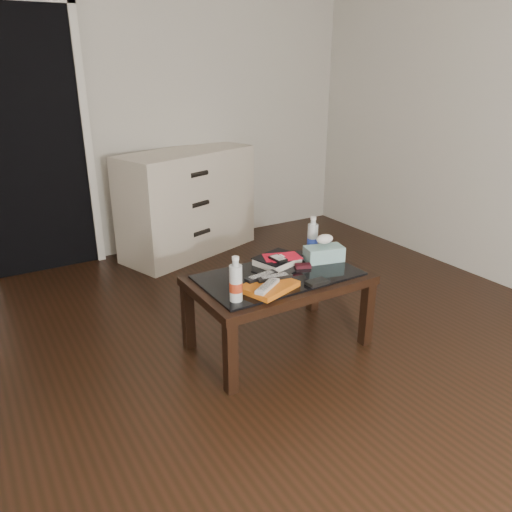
{
  "coord_description": "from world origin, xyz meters",
  "views": [
    {
      "loc": [
        -0.92,
        -1.69,
        1.59
      ],
      "look_at": [
        0.47,
        0.6,
        0.55
      ],
      "focal_mm": 35.0,
      "sensor_mm": 36.0,
      "label": 1
    }
  ],
  "objects": [
    {
      "name": "wallet",
      "position": [
        0.65,
        0.26,
        0.47
      ],
      "size": [
        0.12,
        0.07,
        0.02
      ],
      "primitive_type": "cube",
      "rotation": [
        0.0,
        0.0,
        0.04
      ],
      "color": "black",
      "rests_on": "coffee_table"
    },
    {
      "name": "textbook",
      "position": [
        0.63,
        0.61,
        0.48
      ],
      "size": [
        0.29,
        0.26,
        0.05
      ],
      "primitive_type": "cube",
      "rotation": [
        0.0,
        0.0,
        0.27
      ],
      "color": "black",
      "rests_on": "coffee_table"
    },
    {
      "name": "dresser",
      "position": [
        0.76,
        2.23,
        0.45
      ],
      "size": [
        1.3,
        0.86,
        0.9
      ],
      "rotation": [
        0.0,
        0.0,
        0.32
      ],
      "color": "beige",
      "rests_on": "ground"
    },
    {
      "name": "remote_black_back",
      "position": [
        0.4,
        0.43,
        0.5
      ],
      "size": [
        0.2,
        0.08,
        0.02
      ],
      "primitive_type": "cube",
      "rotation": [
        0.0,
        0.0,
        0.14
      ],
      "color": "black",
      "rests_on": "magazines"
    },
    {
      "name": "remote_silver",
      "position": [
        0.36,
        0.3,
        0.5
      ],
      "size": [
        0.2,
        0.15,
        0.02
      ],
      "primitive_type": "cube",
      "rotation": [
        0.0,
        0.0,
        0.56
      ],
      "color": "#B8B8BD",
      "rests_on": "magazines"
    },
    {
      "name": "water_bottle_left",
      "position": [
        0.18,
        0.31,
        0.58
      ],
      "size": [
        0.07,
        0.07,
        0.24
      ],
      "primitive_type": "cylinder",
      "rotation": [
        0.0,
        0.0,
        0.14
      ],
      "color": "silver",
      "rests_on": "coffee_table"
    },
    {
      "name": "flip_phone",
      "position": [
        0.73,
        0.49,
        0.47
      ],
      "size": [
        0.1,
        0.08,
        0.02
      ],
      "primitive_type": "cube",
      "rotation": [
        0.0,
        0.0,
        -0.4
      ],
      "color": "black",
      "rests_on": "coffee_table"
    },
    {
      "name": "tissue_box",
      "position": [
        0.9,
        0.51,
        0.51
      ],
      "size": [
        0.25,
        0.17,
        0.09
      ],
      "primitive_type": "cube",
      "rotation": [
        0.0,
        0.0,
        -0.24
      ],
      "color": "teal",
      "rests_on": "coffee_table"
    },
    {
      "name": "doorway",
      "position": [
        -0.4,
        2.47,
        1.02
      ],
      "size": [
        0.9,
        0.08,
        2.07
      ],
      "color": "black",
      "rests_on": "ground"
    },
    {
      "name": "ipod",
      "position": [
        0.59,
        0.56,
        0.52
      ],
      "size": [
        0.07,
        0.11,
        0.02
      ],
      "primitive_type": "cube",
      "rotation": [
        0.0,
        0.0,
        0.08
      ],
      "color": "black",
      "rests_on": "dvd_mailers"
    },
    {
      "name": "remote_black_front",
      "position": [
        0.45,
        0.38,
        0.5
      ],
      "size": [
        0.21,
        0.08,
        0.02
      ],
      "primitive_type": "cube",
      "rotation": [
        0.0,
        0.0,
        -0.15
      ],
      "color": "black",
      "rests_on": "magazines"
    },
    {
      "name": "coffee_table",
      "position": [
        0.55,
        0.48,
        0.4
      ],
      "size": [
        1.0,
        0.6,
        0.46
      ],
      "color": "black",
      "rests_on": "ground"
    },
    {
      "name": "ground",
      "position": [
        0.0,
        0.0,
        0.0
      ],
      "size": [
        5.0,
        5.0,
        0.0
      ],
      "primitive_type": "plane",
      "color": "black",
      "rests_on": "ground"
    },
    {
      "name": "room_shell",
      "position": [
        0.0,
        0.0,
        1.62
      ],
      "size": [
        5.0,
        5.0,
        5.0
      ],
      "color": "beige",
      "rests_on": "ground"
    },
    {
      "name": "water_bottle_right",
      "position": [
        0.92,
        0.66,
        0.58
      ],
      "size": [
        0.08,
        0.08,
        0.24
      ],
      "primitive_type": "cylinder",
      "rotation": [
        0.0,
        0.0,
        0.15
      ],
      "color": "#B6BCC1",
      "rests_on": "coffee_table"
    },
    {
      "name": "magazines",
      "position": [
        0.39,
        0.34,
        0.48
      ],
      "size": [
        0.33,
        0.29,
        0.03
      ],
      "primitive_type": "cube",
      "rotation": [
        0.0,
        0.0,
        0.31
      ],
      "color": "#C25A12",
      "rests_on": "coffee_table"
    },
    {
      "name": "dvd_mailers",
      "position": [
        0.63,
        0.6,
        0.51
      ],
      "size": [
        0.22,
        0.19,
        0.01
      ],
      "primitive_type": "cube",
      "rotation": [
        0.0,
        0.0,
        -0.35
      ],
      "color": "red",
      "rests_on": "textbook"
    }
  ]
}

